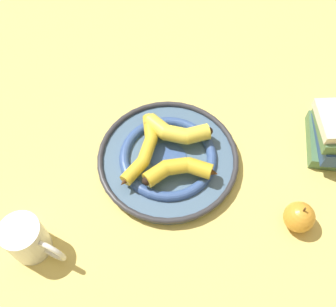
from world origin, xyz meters
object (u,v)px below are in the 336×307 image
at_px(banana_b, 144,150).
at_px(banana_c, 175,131).
at_px(decorative_bowl, 168,158).
at_px(banana_a, 179,169).
at_px(apple, 299,217).
at_px(coffee_mug, 27,239).

distance_m(banana_b, banana_c, 0.09).
xyz_separation_m(decorative_bowl, banana_b, (-0.06, 0.00, 0.03)).
height_order(banana_a, banana_c, banana_c).
xyz_separation_m(banana_a, banana_b, (-0.08, 0.05, -0.00)).
relative_size(banana_a, apple, 2.21).
xyz_separation_m(banana_a, banana_c, (-0.01, 0.10, 0.00)).
xyz_separation_m(banana_c, coffee_mug, (-0.30, -0.27, -0.00)).
relative_size(decorative_bowl, banana_a, 1.92).
relative_size(decorative_bowl, banana_c, 1.92).
relative_size(banana_b, apple, 2.56).
distance_m(banana_a, banana_c, 0.10).
bearing_deg(banana_a, banana_b, -41.22).
bearing_deg(decorative_bowl, apple, -28.80).
distance_m(decorative_bowl, coffee_mug, 0.36).
xyz_separation_m(banana_a, apple, (0.26, -0.10, -0.02)).
height_order(decorative_bowl, banana_b, banana_b).
bearing_deg(banana_b, banana_c, -39.99).
relative_size(banana_c, coffee_mug, 1.35).
bearing_deg(coffee_mug, banana_c, 66.03).
bearing_deg(banana_b, banana_a, -107.18).
bearing_deg(banana_c, coffee_mug, -125.45).
xyz_separation_m(coffee_mug, apple, (0.57, 0.06, -0.02)).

